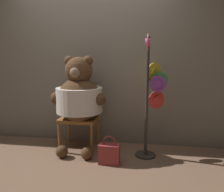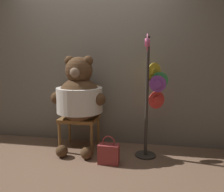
% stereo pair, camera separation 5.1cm
% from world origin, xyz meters
% --- Properties ---
extents(ground_plane, '(14.00, 14.00, 0.00)m').
position_xyz_m(ground_plane, '(0.00, 0.00, 0.00)').
color(ground_plane, brown).
extents(wall_back, '(8.00, 0.10, 2.64)m').
position_xyz_m(wall_back, '(0.00, 0.79, 1.32)').
color(wall_back, slate).
rests_on(wall_back, ground_plane).
extents(chair, '(0.54, 0.46, 0.94)m').
position_xyz_m(chair, '(-0.15, 0.51, 0.52)').
color(chair, olive).
rests_on(chair, ground_plane).
extents(teddy_bear, '(0.79, 0.70, 1.37)m').
position_xyz_m(teddy_bear, '(-0.12, 0.36, 0.80)').
color(teddy_bear, '#4C331E').
rests_on(teddy_bear, ground_plane).
extents(hat_display_rack, '(0.42, 0.50, 1.62)m').
position_xyz_m(hat_display_rack, '(0.89, 0.33, 0.86)').
color(hat_display_rack, '#332D28').
rests_on(hat_display_rack, ground_plane).
extents(handbag_on_ground, '(0.27, 0.13, 0.37)m').
position_xyz_m(handbag_on_ground, '(0.37, -0.00, 0.13)').
color(handbag_on_ground, maroon).
rests_on(handbag_on_ground, ground_plane).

